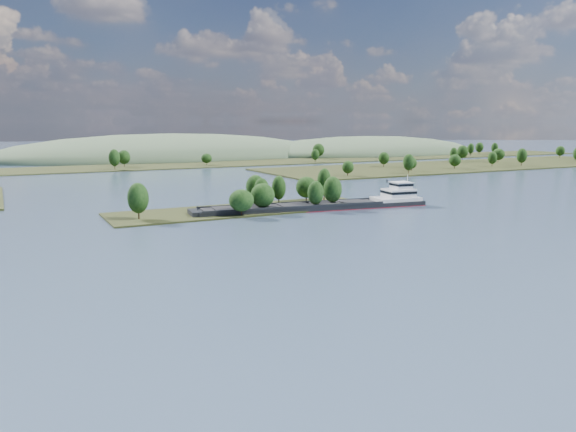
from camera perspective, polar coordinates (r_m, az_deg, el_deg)
ground at (r=157.48m, az=4.03°, el=-2.49°), size 1800.00×1800.00×0.00m
tree_island at (r=211.01m, az=-2.88°, el=1.71°), size 100.00×33.84×14.45m
right_bank at (r=441.94m, az=17.92°, el=4.98°), size 320.00×90.00×14.44m
back_shoreline at (r=421.85m, az=-15.18°, el=4.88°), size 900.00×60.00×15.02m
hill_east at (r=590.44m, az=8.10°, el=6.30°), size 260.00×140.00×36.00m
hill_west at (r=531.44m, az=-11.90°, el=5.84°), size 320.00×160.00×44.00m
cargo_barge at (r=214.17m, az=4.15°, el=1.16°), size 93.26×22.44×12.52m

